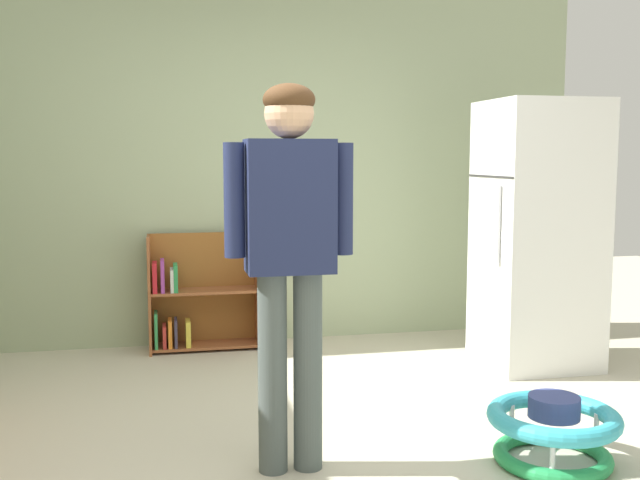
{
  "coord_description": "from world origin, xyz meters",
  "views": [
    {
      "loc": [
        -0.63,
        -3.24,
        1.41
      ],
      "look_at": [
        0.15,
        0.38,
        0.99
      ],
      "focal_mm": 41.26,
      "sensor_mm": 36.0,
      "label": 1
    }
  ],
  "objects_px": {
    "refrigerator": "(537,234)",
    "standing_person": "(290,239)",
    "bookshelf": "(197,299)",
    "baby_walker": "(553,430)"
  },
  "relations": [
    {
      "from": "refrigerator",
      "to": "bookshelf",
      "type": "xyz_separation_m",
      "value": [
        -2.23,
        0.89,
        -0.52
      ]
    },
    {
      "from": "baby_walker",
      "to": "bookshelf",
      "type": "bearing_deg",
      "value": 121.79
    },
    {
      "from": "bookshelf",
      "to": "baby_walker",
      "type": "height_order",
      "value": "bookshelf"
    },
    {
      "from": "refrigerator",
      "to": "standing_person",
      "type": "distance_m",
      "value": 2.35
    },
    {
      "from": "refrigerator",
      "to": "baby_walker",
      "type": "xyz_separation_m",
      "value": [
        -0.73,
        -1.53,
        -0.73
      ]
    },
    {
      "from": "refrigerator",
      "to": "standing_person",
      "type": "bearing_deg",
      "value": -145.03
    },
    {
      "from": "standing_person",
      "to": "baby_walker",
      "type": "xyz_separation_m",
      "value": [
        1.19,
        -0.19,
        -0.89
      ]
    },
    {
      "from": "bookshelf",
      "to": "baby_walker",
      "type": "relative_size",
      "value": 1.41
    },
    {
      "from": "standing_person",
      "to": "bookshelf",
      "type": "bearing_deg",
      "value": 97.96
    },
    {
      "from": "refrigerator",
      "to": "bookshelf",
      "type": "height_order",
      "value": "refrigerator"
    }
  ]
}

